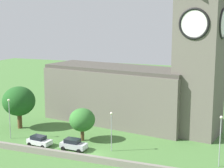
# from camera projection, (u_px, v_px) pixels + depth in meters

# --- Properties ---
(ground_plane) EXTENTS (200.00, 200.00, 0.00)m
(ground_plane) POSITION_uv_depth(u_px,v_px,m) (124.00, 129.00, 70.88)
(ground_plane) COLOR #477538
(church) EXTENTS (37.71, 15.62, 30.35)m
(church) POSITION_uv_depth(u_px,v_px,m) (142.00, 82.00, 71.37)
(church) COLOR #666056
(church) RESTS_ON ground
(quay_barrier) EXTENTS (57.50, 0.70, 1.01)m
(quay_barrier) POSITION_uv_depth(u_px,v_px,m) (85.00, 158.00, 54.72)
(quay_barrier) COLOR gray
(quay_barrier) RESTS_ON ground
(car_white) EXTENTS (4.39, 2.65, 1.71)m
(car_white) POSITION_uv_depth(u_px,v_px,m) (39.00, 141.00, 61.39)
(car_white) COLOR silver
(car_white) RESTS_ON ground
(car_silver) EXTENTS (4.44, 2.39, 1.88)m
(car_silver) POSITION_uv_depth(u_px,v_px,m) (73.00, 144.00, 59.35)
(car_silver) COLOR silver
(car_silver) RESTS_ON ground
(streetlamp_west_end) EXTENTS (0.44, 0.44, 7.32)m
(streetlamp_west_end) POSITION_uv_depth(u_px,v_px,m) (9.00, 112.00, 64.31)
(streetlamp_west_end) COLOR #9EA0A5
(streetlamp_west_end) RESTS_ON ground
(streetlamp_west_mid) EXTENTS (0.44, 0.44, 6.57)m
(streetlamp_west_mid) POSITION_uv_depth(u_px,v_px,m) (111.00, 125.00, 58.19)
(streetlamp_west_mid) COLOR #9EA0A5
(streetlamp_west_mid) RESTS_ON ground
(streetlamp_central) EXTENTS (0.44, 0.44, 7.67)m
(streetlamp_central) POSITION_uv_depth(u_px,v_px,m) (220.00, 133.00, 51.90)
(streetlamp_central) COLOR #9EA0A5
(streetlamp_central) RESTS_ON ground
(tree_riverside_east) EXTENTS (6.39, 6.39, 8.35)m
(tree_riverside_east) POSITION_uv_depth(u_px,v_px,m) (19.00, 101.00, 70.44)
(tree_riverside_east) COLOR brown
(tree_riverside_east) RESTS_ON ground
(tree_riverside_west) EXTENTS (4.56, 4.56, 5.85)m
(tree_riverside_west) POSITION_uv_depth(u_px,v_px,m) (82.00, 120.00, 63.45)
(tree_riverside_west) COLOR brown
(tree_riverside_west) RESTS_ON ground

